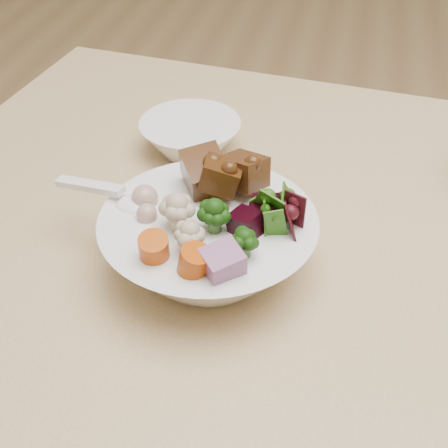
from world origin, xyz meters
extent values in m
cylinder|color=#D7B97F|center=(-0.76, 0.39, 0.32)|extent=(0.05, 0.05, 0.64)
cylinder|color=tan|center=(-0.04, 0.35, 0.23)|extent=(0.04, 0.04, 0.45)
cylinder|color=tan|center=(-0.03, 0.73, 0.23)|extent=(0.04, 0.04, 0.45)
sphere|color=black|center=(-0.41, -0.10, 0.76)|extent=(0.04, 0.04, 0.04)
sphere|color=#C0B091|center=(-0.45, -0.11, 0.77)|extent=(0.04, 0.04, 0.04)
cube|color=black|center=(-0.37, -0.07, 0.76)|extent=(0.04, 0.04, 0.03)
cube|color=#89537D|center=(-0.39, -0.16, 0.76)|extent=(0.05, 0.05, 0.04)
cylinder|color=#C54E05|center=(-0.46, -0.16, 0.76)|extent=(0.04, 0.04, 0.03)
sphere|color=tan|center=(-0.49, -0.10, 0.76)|extent=(0.03, 0.03, 0.03)
ellipsoid|color=white|center=(-0.51, -0.08, 0.75)|extent=(0.06, 0.05, 0.02)
cube|color=white|center=(-0.57, -0.06, 0.76)|extent=(0.09, 0.04, 0.02)
camera|label=1|loc=(-0.30, -0.60, 1.17)|focal=50.00mm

